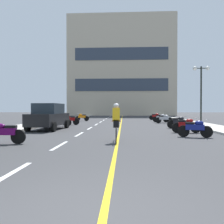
{
  "coord_description": "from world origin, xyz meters",
  "views": [
    {
      "loc": [
        0.52,
        -2.87,
        1.45
      ],
      "look_at": [
        -0.5,
        17.0,
        1.17
      ],
      "focal_mm": 36.62,
      "sensor_mm": 36.0,
      "label": 1
    }
  ],
  "objects": [
    {
      "name": "motorcycle_10",
      "position": [
        -4.44,
        24.07,
        0.47
      ],
      "size": [
        1.69,
        0.61,
        0.92
      ],
      "color": "black",
      "rests_on": "ground"
    },
    {
      "name": "ground_plane",
      "position": [
        0.0,
        21.0,
        0.0
      ],
      "size": [
        140.0,
        140.0,
        0.0
      ],
      "primitive_type": "plane",
      "color": "#38383A"
    },
    {
      "name": "cyclist_rider",
      "position": [
        0.2,
        7.05,
        0.89
      ],
      "size": [
        0.42,
        1.77,
        1.71
      ],
      "color": "black",
      "rests_on": "ground"
    },
    {
      "name": "lane_dash_10",
      "position": [
        -2.0,
        42.0,
        0.0
      ],
      "size": [
        0.14,
        2.2,
        0.01
      ],
      "primitive_type": "cube",
      "color": "silver",
      "rests_on": "ground"
    },
    {
      "name": "parked_car_near",
      "position": [
        -4.68,
        12.73,
        0.92
      ],
      "size": [
        2.09,
        4.28,
        1.82
      ],
      "color": "black",
      "rests_on": "ground"
    },
    {
      "name": "motorcycle_11",
      "position": [
        4.71,
        27.19,
        0.47
      ],
      "size": [
        1.7,
        0.6,
        0.92
      ],
      "color": "black",
      "rests_on": "ground"
    },
    {
      "name": "motorcycle_5",
      "position": [
        4.59,
        14.23,
        0.47
      ],
      "size": [
        1.7,
        0.6,
        0.92
      ],
      "color": "black",
      "rests_on": "ground"
    },
    {
      "name": "street_lamp_mid",
      "position": [
        7.32,
        17.56,
        3.84
      ],
      "size": [
        1.46,
        0.36,
        5.08
      ],
      "color": "black",
      "rests_on": "curb_right"
    },
    {
      "name": "motorcycle_3",
      "position": [
        4.14,
        8.87,
        0.47
      ],
      "size": [
        1.67,
        0.71,
        0.92
      ],
      "color": "black",
      "rests_on": "ground"
    },
    {
      "name": "office_building",
      "position": [
        -0.0,
        48.11,
        10.81
      ],
      "size": [
        23.17,
        6.34,
        21.62
      ],
      "color": "#BCAD93",
      "rests_on": "ground"
    },
    {
      "name": "lane_dash_4",
      "position": [
        -2.0,
        18.0,
        0.0
      ],
      "size": [
        0.14,
        2.2,
        0.01
      ],
      "primitive_type": "cube",
      "color": "silver",
      "rests_on": "ground"
    },
    {
      "name": "motorcycle_6",
      "position": [
        -4.68,
        15.82,
        0.47
      ],
      "size": [
        1.68,
        0.65,
        0.92
      ],
      "color": "black",
      "rests_on": "ground"
    },
    {
      "name": "lane_dash_0",
      "position": [
        -2.0,
        2.0,
        0.0
      ],
      "size": [
        0.14,
        2.2,
        0.01
      ],
      "primitive_type": "cube",
      "color": "silver",
      "rests_on": "ground"
    },
    {
      "name": "motorcycle_2",
      "position": [
        -4.37,
        6.25,
        0.47
      ],
      "size": [
        1.7,
        0.6,
        0.92
      ],
      "color": "black",
      "rests_on": "ground"
    },
    {
      "name": "lane_dash_8",
      "position": [
        -2.0,
        34.0,
        0.0
      ],
      "size": [
        0.14,
        2.2,
        0.01
      ],
      "primitive_type": "cube",
      "color": "silver",
      "rests_on": "ground"
    },
    {
      "name": "curb_right",
      "position": [
        7.2,
        24.0,
        0.06
      ],
      "size": [
        2.4,
        72.0,
        0.12
      ],
      "primitive_type": "cube",
      "color": "#B7B2A8",
      "rests_on": "ground"
    },
    {
      "name": "lane_dash_5",
      "position": [
        -2.0,
        22.0,
        0.0
      ],
      "size": [
        0.14,
        2.2,
        0.01
      ],
      "primitive_type": "cube",
      "color": "silver",
      "rests_on": "ground"
    },
    {
      "name": "lane_dash_9",
      "position": [
        -2.0,
        38.0,
        0.0
      ],
      "size": [
        0.14,
        2.2,
        0.01
      ],
      "primitive_type": "cube",
      "color": "silver",
      "rests_on": "ground"
    },
    {
      "name": "lane_dash_7",
      "position": [
        -2.0,
        30.0,
        0.0
      ],
      "size": [
        0.14,
        2.2,
        0.01
      ],
      "primitive_type": "cube",
      "color": "silver",
      "rests_on": "ground"
    },
    {
      "name": "lane_dash_6",
      "position": [
        -2.0,
        26.0,
        0.0
      ],
      "size": [
        0.14,
        2.2,
        0.01
      ],
      "primitive_type": "cube",
      "color": "silver",
      "rests_on": "ground"
    },
    {
      "name": "lane_dash_11",
      "position": [
        -2.0,
        46.0,
        0.0
      ],
      "size": [
        0.14,
        2.2,
        0.01
      ],
      "primitive_type": "cube",
      "color": "silver",
      "rests_on": "ground"
    },
    {
      "name": "lane_dash_1",
      "position": [
        -2.0,
        6.0,
        0.0
      ],
      "size": [
        0.14,
        2.2,
        0.01
      ],
      "primitive_type": "cube",
      "color": "silver",
      "rests_on": "ground"
    },
    {
      "name": "curb_left",
      "position": [
        -7.2,
        24.0,
        0.06
      ],
      "size": [
        2.4,
        72.0,
        0.12
      ],
      "primitive_type": "cube",
      "color": "#B7B2A8",
      "rests_on": "ground"
    },
    {
      "name": "lane_dash_3",
      "position": [
        -2.0,
        14.0,
        0.0
      ],
      "size": [
        0.14,
        2.2,
        0.01
      ],
      "primitive_type": "cube",
      "color": "silver",
      "rests_on": "ground"
    },
    {
      "name": "lane_dash_2",
      "position": [
        -2.0,
        10.0,
        0.0
      ],
      "size": [
        0.14,
        2.2,
        0.01
      ],
      "primitive_type": "cube",
      "color": "silver",
      "rests_on": "ground"
    },
    {
      "name": "motorcycle_7",
      "position": [
        -4.32,
        17.47,
        0.47
      ],
      "size": [
        1.7,
        0.6,
        0.92
      ],
      "color": "black",
      "rests_on": "ground"
    },
    {
      "name": "motorcycle_9",
      "position": [
        4.53,
        21.99,
        0.47
      ],
      "size": [
        1.69,
        0.64,
        0.92
      ],
      "color": "black",
      "rests_on": "ground"
    },
    {
      "name": "centre_line_yellow",
      "position": [
        0.25,
        24.0,
        0.0
      ],
      "size": [
        0.12,
        66.0,
        0.01
      ],
      "primitive_type": "cube",
      "color": "gold",
      "rests_on": "ground"
    },
    {
      "name": "motorcycle_8",
      "position": [
        4.54,
        20.01,
        0.47
      ],
      "size": [
        1.67,
        0.68,
        0.92
      ],
      "color": "black",
      "rests_on": "ground"
    },
    {
      "name": "motorcycle_4",
      "position": [
        4.28,
        11.0,
        0.47
      ],
      "size": [
        1.7,
        0.6,
        0.92
      ],
      "color": "black",
      "rests_on": "ground"
    }
  ]
}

